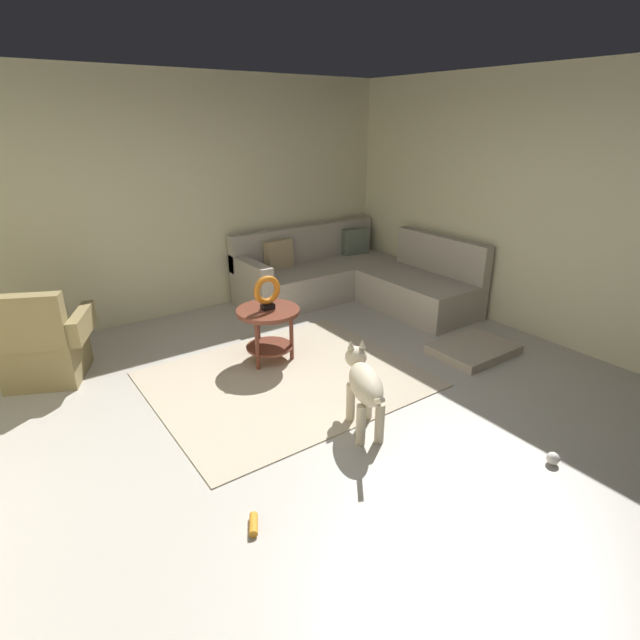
{
  "coord_description": "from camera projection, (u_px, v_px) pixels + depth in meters",
  "views": [
    {
      "loc": [
        -1.89,
        -2.7,
        2.2
      ],
      "look_at": [
        0.45,
        0.6,
        0.55
      ],
      "focal_mm": 27.75,
      "sensor_mm": 36.0,
      "label": 1
    }
  ],
  "objects": [
    {
      "name": "ground_plane",
      "position": [
        317.0,
        426.0,
        3.9
      ],
      "size": [
        6.0,
        6.0,
        0.1
      ],
      "primitive_type": "cube",
      "color": "#B7B2A8"
    },
    {
      "name": "wall_back",
      "position": [
        168.0,
        200.0,
        5.59
      ],
      "size": [
        6.0,
        0.12,
        2.7
      ],
      "primitive_type": "cube",
      "color": "beige",
      "rests_on": "ground_plane"
    },
    {
      "name": "wall_right",
      "position": [
        557.0,
        210.0,
        4.94
      ],
      "size": [
        0.12,
        6.0,
        2.7
      ],
      "primitive_type": "cube",
      "color": "beige",
      "rests_on": "ground_plane"
    },
    {
      "name": "area_rug",
      "position": [
        287.0,
        379.0,
        4.49
      ],
      "size": [
        2.3,
        1.9,
        0.01
      ],
      "primitive_type": "cube",
      "color": "#BCAD93",
      "rests_on": "ground_plane"
    },
    {
      "name": "sectional_couch",
      "position": [
        354.0,
        279.0,
        6.36
      ],
      "size": [
        2.2,
        2.25,
        0.88
      ],
      "color": "#B2A899",
      "rests_on": "ground_plane"
    },
    {
      "name": "armchair",
      "position": [
        42.0,
        347.0,
        4.37
      ],
      "size": [
        0.98,
        0.88,
        0.88
      ],
      "rotation": [
        0.0,
        0.0,
        -0.43
      ],
      "color": "olive",
      "rests_on": "ground_plane"
    },
    {
      "name": "side_table",
      "position": [
        268.0,
        321.0,
        4.69
      ],
      "size": [
        0.6,
        0.6,
        0.54
      ],
      "color": "brown",
      "rests_on": "ground_plane"
    },
    {
      "name": "torus_sculpture",
      "position": [
        267.0,
        292.0,
        4.58
      ],
      "size": [
        0.28,
        0.08,
        0.33
      ],
      "color": "black",
      "rests_on": "side_table"
    },
    {
      "name": "dog_bed_mat",
      "position": [
        473.0,
        349.0,
        4.98
      ],
      "size": [
        0.8,
        0.6,
        0.09
      ],
      "primitive_type": "cube",
      "color": "#B2A38E",
      "rests_on": "ground_plane"
    },
    {
      "name": "dog",
      "position": [
        364.0,
        384.0,
        3.66
      ],
      "size": [
        0.42,
        0.79,
        0.63
      ],
      "rotation": [
        0.0,
        0.0,
        5.85
      ],
      "color": "beige",
      "rests_on": "ground_plane"
    },
    {
      "name": "dog_toy_ball",
      "position": [
        553.0,
        458.0,
        3.38
      ],
      "size": [
        0.09,
        0.09,
        0.09
      ],
      "primitive_type": "sphere",
      "color": "silver",
      "rests_on": "ground_plane"
    },
    {
      "name": "dog_toy_rope",
      "position": [
        254.0,
        524.0,
        2.86
      ],
      "size": [
        0.12,
        0.16,
        0.05
      ],
      "primitive_type": "cylinder",
      "rotation": [
        0.0,
        1.57,
        1.07
      ],
      "color": "orange",
      "rests_on": "ground_plane"
    }
  ]
}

